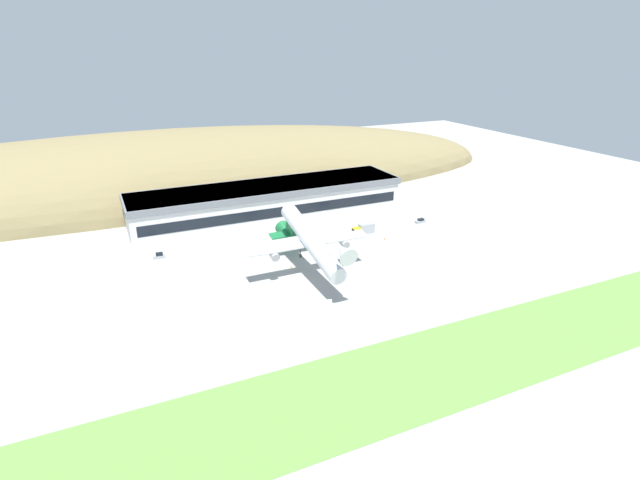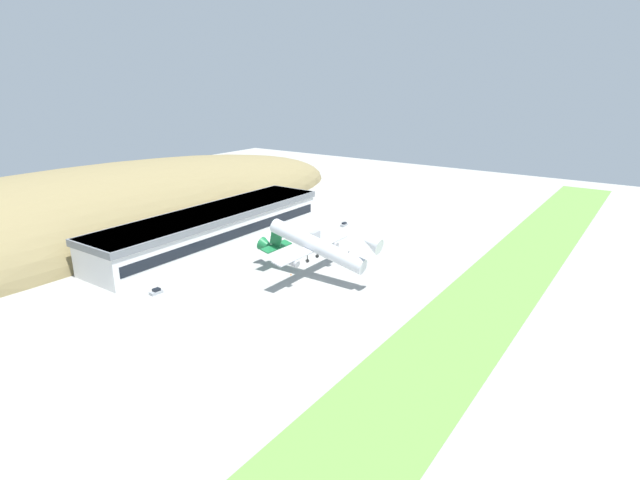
# 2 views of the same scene
# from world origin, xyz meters

# --- Properties ---
(ground_plane) EXTENTS (455.55, 455.55, 0.00)m
(ground_plane) POSITION_xyz_m (0.00, 0.00, 0.00)
(ground_plane) COLOR #9E9E99
(grass_strip_foreground) EXTENTS (409.99, 24.92, 0.08)m
(grass_strip_foreground) POSITION_xyz_m (0.00, -47.55, 0.04)
(grass_strip_foreground) COLOR #669342
(grass_strip_foreground) RESTS_ON ground_plane
(hill_backdrop) EXTENTS (349.68, 83.64, 52.52)m
(hill_backdrop) POSITION_xyz_m (-22.93, 108.36, 0.00)
(hill_backdrop) COLOR olive
(hill_backdrop) RESTS_ON ground_plane
(terminal_building) EXTENTS (100.35, 23.17, 12.82)m
(terminal_building) POSITION_xyz_m (11.56, 53.80, 7.25)
(terminal_building) COLOR silver
(terminal_building) RESTS_ON ground_plane
(cargo_airplane) EXTENTS (35.38, 45.74, 14.27)m
(cargo_airplane) POSITION_xyz_m (5.99, 2.75, 10.54)
(cargo_airplane) COLOR silver
(service_car_0) EXTENTS (3.81, 2.09, 1.64)m
(service_car_0) POSITION_xyz_m (-31.20, 33.05, 0.68)
(service_car_0) COLOR #999EA3
(service_car_0) RESTS_ON ground_plane
(service_car_1) EXTENTS (4.08, 2.03, 1.55)m
(service_car_1) POSITION_xyz_m (60.27, 25.93, 0.64)
(service_car_1) COLOR #999EA3
(service_car_1) RESTS_ON ground_plane
(fuel_truck) EXTENTS (7.88, 2.41, 3.32)m
(fuel_truck) POSITION_xyz_m (36.10, 25.14, 1.54)
(fuel_truck) COLOR gold
(fuel_truck) RESTS_ON ground_plane
(traffic_cone_0) EXTENTS (0.52, 0.52, 0.58)m
(traffic_cone_0) POSITION_xyz_m (3.02, 9.81, 0.28)
(traffic_cone_0) COLOR orange
(traffic_cone_0) RESTS_ON ground_plane
(traffic_cone_1) EXTENTS (0.52, 0.52, 0.58)m
(traffic_cone_1) POSITION_xyz_m (39.71, 17.27, 0.28)
(traffic_cone_1) COLOR orange
(traffic_cone_1) RESTS_ON ground_plane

